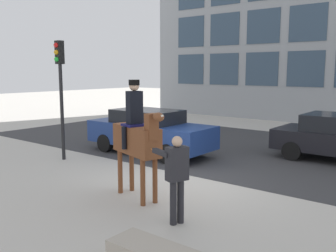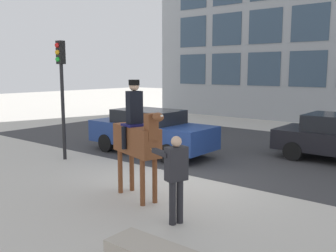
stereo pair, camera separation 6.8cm
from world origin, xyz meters
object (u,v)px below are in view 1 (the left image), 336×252
Objects in this scene: street_car_near_lane at (149,131)px; traffic_light at (60,81)px; mounted_horse_lead at (137,137)px; pedestrian_bystander at (176,173)px.

street_car_near_lane is 3.38m from traffic_light.
mounted_horse_lead is 1.71m from pedestrian_bystander.
pedestrian_bystander is (1.54, -0.60, -0.41)m from mounted_horse_lead.
mounted_horse_lead is 1.59× the size of pedestrian_bystander.
mounted_horse_lead is 0.70× the size of traffic_light.
mounted_horse_lead is 4.65m from street_car_near_lane.
pedestrian_bystander is at bearing -44.16° from street_car_near_lane.
pedestrian_bystander is 0.44× the size of traffic_light.
mounted_horse_lead is at bearing -0.39° from pedestrian_bystander.
pedestrian_bystander is at bearing -4.45° from mounted_horse_lead.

